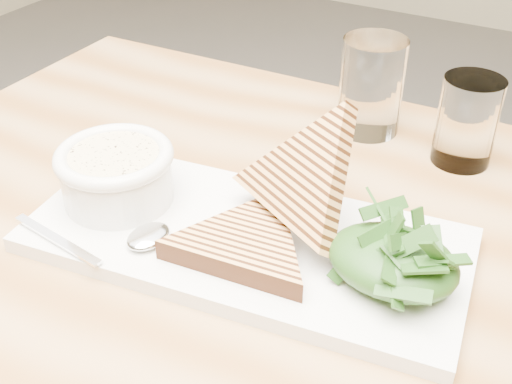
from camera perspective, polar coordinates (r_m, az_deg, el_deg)
The scene contains 14 objects.
table_top at distance 0.58m, azimuth 7.09°, elevation -9.46°, with size 1.10×0.73×0.04m, color #A27849.
table_leg_bl at distance 1.23m, azimuth -9.80°, elevation -4.86°, with size 0.06×0.06×0.70m, color #A27849.
platter at distance 0.60m, azimuth -0.95°, elevation -4.29°, with size 0.40×0.18×0.02m, color silver.
soup_bowl at distance 0.64m, azimuth -12.22°, elevation 0.99°, with size 0.11×0.11×0.04m, color silver.
soup at distance 0.62m, azimuth -12.51°, elevation 2.99°, with size 0.09×0.09×0.01m, color beige.
bowl_rim at distance 0.62m, azimuth -12.53°, elevation 3.14°, with size 0.11×0.11×0.01m, color silver.
sandwich_flat at distance 0.56m, azimuth -0.90°, elevation -4.63°, with size 0.16×0.16×0.02m, color tan, non-canonical shape.
sandwich_lean at distance 0.57m, azimuth 4.18°, elevation 1.12°, with size 0.16×0.16×0.09m, color tan, non-canonical shape.
salad_base at distance 0.54m, azimuth 12.07°, elevation -6.02°, with size 0.11×0.09×0.04m, color black.
arugula_pile at distance 0.54m, azimuth 12.14°, elevation -5.54°, with size 0.11×0.10×0.05m, color #31571F, non-canonical shape.
spoon_bowl at distance 0.59m, azimuth -9.55°, elevation -3.91°, with size 0.03×0.04×0.01m, color silver.
spoon_handle at distance 0.61m, azimuth -17.28°, elevation -4.04°, with size 0.11×0.01×0.00m, color silver.
glass_near at distance 0.77m, azimuth 10.21°, elevation 9.25°, with size 0.07×0.07×0.11m, color white.
glass_far at distance 0.74m, azimuth 18.25°, elevation 5.99°, with size 0.07×0.07×0.10m, color white.
Camera 1 is at (0.23, -0.22, 1.13)m, focal length 45.00 mm.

